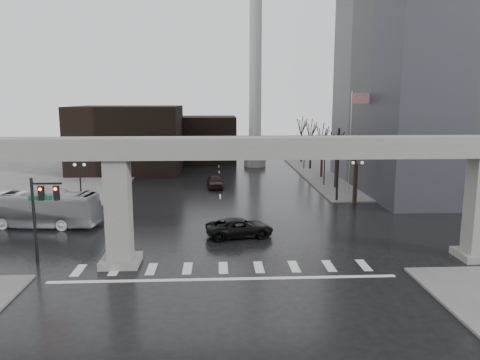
{
  "coord_description": "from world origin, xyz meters",
  "views": [
    {
      "loc": [
        -0.39,
        -30.94,
        11.3
      ],
      "look_at": [
        1.56,
        7.43,
        4.5
      ],
      "focal_mm": 35.0,
      "sensor_mm": 36.0,
      "label": 1
    }
  ],
  "objects_px": {
    "far_car": "(215,181)",
    "city_bus": "(34,209)",
    "signal_mast_arm": "(304,149)",
    "pickup_truck": "(240,228)"
  },
  "relations": [
    {
      "from": "far_car",
      "to": "city_bus",
      "type": "bearing_deg",
      "value": -136.53
    },
    {
      "from": "signal_mast_arm",
      "to": "far_car",
      "type": "relative_size",
      "value": 2.61
    },
    {
      "from": "city_bus",
      "to": "far_car",
      "type": "bearing_deg",
      "value": -35.03
    },
    {
      "from": "far_car",
      "to": "signal_mast_arm",
      "type": "bearing_deg",
      "value": -45.93
    },
    {
      "from": "signal_mast_arm",
      "to": "far_car",
      "type": "xyz_separation_m",
      "value": [
        -9.62,
        8.65,
        -5.04
      ]
    },
    {
      "from": "city_bus",
      "to": "far_car",
      "type": "height_order",
      "value": "city_bus"
    },
    {
      "from": "signal_mast_arm",
      "to": "pickup_truck",
      "type": "distance_m",
      "value": 15.64
    },
    {
      "from": "pickup_truck",
      "to": "far_car",
      "type": "relative_size",
      "value": 1.19
    },
    {
      "from": "signal_mast_arm",
      "to": "pickup_truck",
      "type": "bearing_deg",
      "value": -120.56
    },
    {
      "from": "signal_mast_arm",
      "to": "pickup_truck",
      "type": "height_order",
      "value": "signal_mast_arm"
    }
  ]
}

